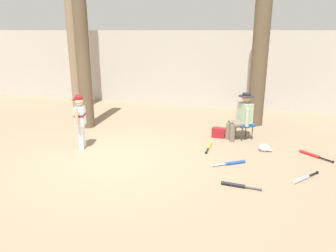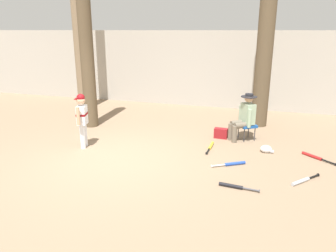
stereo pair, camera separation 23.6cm
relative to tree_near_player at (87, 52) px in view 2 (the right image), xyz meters
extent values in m
plane|color=#897056|center=(1.84, -2.12, -2.14)|extent=(60.00, 60.00, 0.00)
cube|color=#ADA89E|center=(1.84, 3.64, -0.78)|extent=(18.00, 0.36, 2.70)
cylinder|color=brown|center=(0.00, 0.00, 0.27)|extent=(0.38, 0.38, 4.81)
cone|color=brown|center=(0.00, 0.00, -2.14)|extent=(0.62, 0.62, 0.23)
cylinder|color=brown|center=(4.70, 1.52, 0.82)|extent=(0.45, 0.45, 5.92)
cone|color=brown|center=(4.70, 1.52, -2.14)|extent=(0.62, 0.62, 0.27)
cylinder|color=white|center=(0.77, -1.73, -1.85)|extent=(0.12, 0.12, 0.58)
cylinder|color=white|center=(0.72, -1.56, -1.85)|extent=(0.12, 0.12, 0.58)
cube|color=white|center=(0.75, -1.64, -1.34)|extent=(0.28, 0.34, 0.44)
cube|color=maroon|center=(0.75, -1.64, -1.31)|extent=(0.29, 0.35, 0.05)
sphere|color=tan|center=(0.75, -1.64, -0.99)|extent=(0.20, 0.20, 0.20)
sphere|color=maroon|center=(0.75, -1.64, -0.93)|extent=(0.19, 0.19, 0.19)
cube|color=maroon|center=(0.66, -1.67, -0.95)|extent=(0.14, 0.16, 0.02)
cylinder|color=tan|center=(0.79, -1.88, -1.30)|extent=(0.10, 0.10, 0.42)
cylinder|color=tan|center=(0.65, -1.45, -1.42)|extent=(0.10, 0.10, 0.40)
ellipsoid|color=black|center=(0.58, -1.45, -1.58)|extent=(0.24, 0.18, 0.18)
cube|color=#194C9E|center=(4.44, 0.08, -1.76)|extent=(0.56, 0.56, 0.06)
cylinder|color=#333338|center=(4.40, -0.13, -1.95)|extent=(0.02, 0.02, 0.38)
cylinder|color=#333338|center=(4.23, 0.12, -1.95)|extent=(0.02, 0.02, 0.38)
cylinder|color=#333338|center=(4.65, 0.04, -1.95)|extent=(0.02, 0.02, 0.38)
cylinder|color=#333338|center=(4.48, 0.29, -1.95)|extent=(0.02, 0.02, 0.38)
cylinder|color=#6B6051|center=(4.16, -0.23, -1.92)|extent=(0.13, 0.13, 0.43)
cylinder|color=#6B6051|center=(4.05, -0.07, -1.92)|extent=(0.13, 0.13, 0.43)
cylinder|color=#6B6051|center=(4.33, -0.12, -1.71)|extent=(0.41, 0.35, 0.15)
cylinder|color=#6B6051|center=(4.22, 0.05, -1.71)|extent=(0.41, 0.35, 0.15)
cube|color=#99B293|center=(4.44, 0.08, -1.45)|extent=(0.40, 0.43, 0.52)
cylinder|color=#99B293|center=(4.50, -0.15, -1.51)|extent=(0.13, 0.13, 0.46)
cylinder|color=#99B293|center=(4.25, 0.21, -1.51)|extent=(0.13, 0.13, 0.46)
sphere|color=tan|center=(4.44, 0.08, -1.05)|extent=(0.22, 0.22, 0.22)
cylinder|color=#232328|center=(4.44, 0.08, -1.01)|extent=(0.40, 0.40, 0.02)
cylinder|color=#232328|center=(4.44, 0.08, -0.98)|extent=(0.20, 0.20, 0.09)
cube|color=maroon|center=(3.79, 0.01, -2.01)|extent=(0.35, 0.20, 0.26)
cylinder|color=#7F6B51|center=(-1.37, 1.85, 0.90)|extent=(0.40, 0.40, 6.07)
cone|color=#7F6B51|center=(-1.37, 1.85, -2.14)|extent=(0.64, 0.64, 0.24)
cylinder|color=#2347AD|center=(4.33, -1.66, -2.10)|extent=(0.42, 0.30, 0.07)
cylinder|color=silver|center=(4.01, -1.86, -2.10)|extent=(0.27, 0.19, 0.03)
cylinder|color=silver|center=(3.89, -1.94, -2.10)|extent=(0.04, 0.06, 0.06)
cylinder|color=#B7BCC6|center=(5.57, -2.14, -2.10)|extent=(0.35, 0.39, 0.07)
cylinder|color=black|center=(5.82, -1.85, -2.10)|extent=(0.22, 0.25, 0.03)
cylinder|color=black|center=(5.92, -1.74, -2.10)|extent=(0.05, 0.05, 0.06)
cylinder|color=red|center=(5.92, -0.72, -2.10)|extent=(0.40, 0.36, 0.07)
cylinder|color=black|center=(6.22, -0.98, -2.10)|extent=(0.26, 0.23, 0.03)
cylinder|color=black|center=(6.34, -1.08, -2.10)|extent=(0.05, 0.05, 0.06)
cylinder|color=black|center=(4.36, -2.69, -2.10)|extent=(0.43, 0.11, 0.07)
cylinder|color=#4C4C51|center=(4.72, -2.73, -2.10)|extent=(0.29, 0.06, 0.03)
cylinder|color=#4C4C51|center=(4.86, -2.75, -2.10)|extent=(0.02, 0.06, 0.06)
cylinder|color=yellow|center=(3.67, -0.74, -2.10)|extent=(0.07, 0.45, 0.07)
cylinder|color=black|center=(3.66, -1.11, -2.10)|extent=(0.04, 0.30, 0.03)
cylinder|color=black|center=(3.66, -1.26, -2.10)|extent=(0.06, 0.02, 0.06)
ellipsoid|color=silver|center=(4.94, -0.70, -2.06)|extent=(0.26, 0.23, 0.17)
cube|color=silver|center=(5.06, -0.70, -2.10)|extent=(0.10, 0.13, 0.02)
camera|label=1|loc=(4.58, -8.03, 0.58)|focal=34.16mm
camera|label=2|loc=(4.81, -7.97, 0.58)|focal=34.16mm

